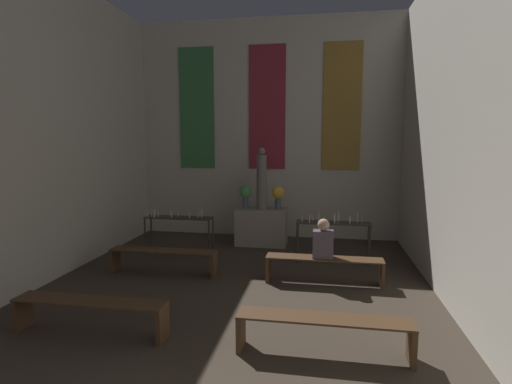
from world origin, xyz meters
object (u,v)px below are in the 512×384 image
Objects in this scene: flower_vase_right at (278,195)px; person_seated at (323,241)px; altar at (262,227)px; candle_rack_right at (333,228)px; candle_rack_left at (178,222)px; pew_back_left at (163,256)px; flower_vase_left at (245,194)px; pew_back_right at (324,265)px; statue at (262,180)px; pew_second_right at (323,328)px; pew_second_left at (90,309)px.

person_seated is (1.09, -2.45, -0.46)m from flower_vase_right.
altar is 2.05m from candle_rack_right.
altar is at bearing 121.28° from person_seated.
pew_back_left is (0.19, -1.32, -0.39)m from candle_rack_left.
altar is at bearing -0.00° from flower_vase_left.
flower_vase_left reaches higher than pew_back_right.
pew_back_left is at bearing -121.68° from altar.
flower_vase_left is at bearing 180.00° from flower_vase_right.
statue is at bearing 33.60° from candle_rack_left.
pew_second_right is at bearing -38.86° from pew_back_left.
altar is 2.88m from pew_back_left.
candle_rack_left is at bearing -139.07° from flower_vase_left.
pew_second_left is at bearing -90.00° from pew_back_left.
person_seated is (3.00, 2.44, 0.44)m from pew_second_left.
flower_vase_left reaches higher than person_seated.
flower_vase_right is 5.10m from pew_second_right.
pew_second_left is (0.19, -3.76, -0.39)m from candle_rack_left.
candle_rack_left is 1.39m from pew_back_left.
statue is 5.27m from pew_second_right.
statue is (0.00, 0.00, 1.14)m from altar.
person_seated is at bearing -58.72° from statue.
statue is 2.63× the size of flower_vase_right.
candle_rack_left is 4.96m from pew_second_right.
candle_rack_right is at bearing 22.47° from pew_back_left.
candle_rack_right is 4.96m from pew_second_left.
candle_rack_right is 3.79m from pew_second_right.
pew_second_left is (-1.12, -4.89, -0.90)m from flower_vase_left.
flower_vase_right is 2.44m from candle_rack_left.
altar is at bearing 72.81° from pew_second_left.
altar is 0.59× the size of pew_back_left.
pew_second_left is at bearing -87.16° from candle_rack_left.
statue is at bearing 0.00° from altar.
flower_vase_left is (-0.40, 0.00, 0.81)m from altar.
altar is at bearing 121.68° from pew_back_right.
pew_second_right is (3.21, -3.76, -0.39)m from candle_rack_left.
pew_back_right is at bearing -22.38° from candle_rack_left.
altar is 0.80× the size of candle_rack_left.
candle_rack_left is (-1.30, -1.13, -0.52)m from flower_vase_left.
statue is 2.11× the size of person_seated.
altar is at bearing 58.32° from pew_back_left.
flower_vase_left reaches higher than altar.
flower_vase_right is at bearing 0.00° from altar.
pew_second_left and pew_back_right have the same top height.
statue is 2.21m from candle_rack_left.
statue reaches higher than pew_second_right.
candle_rack_right is at bearing -33.73° from statue.
flower_vase_right is 2.73m from person_seated.
candle_rack_right is 2.18× the size of person_seated.
pew_second_right is 2.44m from pew_back_right.
flower_vase_right is at bearing 28.29° from candle_rack_left.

